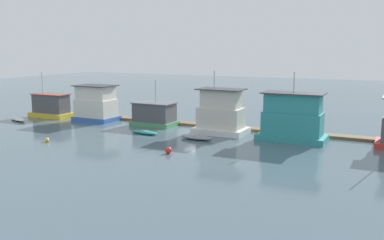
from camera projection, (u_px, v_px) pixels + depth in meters
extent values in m
plane|color=#475B66|center=(196.00, 130.00, 53.17)|extent=(200.00, 200.00, 0.00)
cube|color=brown|center=(205.00, 125.00, 55.74)|extent=(59.60, 1.76, 0.30)
cube|color=gold|center=(52.00, 115.00, 63.38)|extent=(6.27, 3.32, 0.63)
cube|color=#4C4C51|center=(51.00, 104.00, 63.11)|extent=(5.31, 2.36, 2.68)
cube|color=brown|center=(50.00, 94.00, 62.88)|extent=(5.61, 2.66, 0.12)
cylinder|color=#B2B2B7|center=(42.00, 83.00, 63.26)|extent=(0.12, 0.12, 3.21)
cube|color=#3866B7|center=(97.00, 118.00, 60.18)|extent=(5.74, 4.03, 0.57)
cube|color=silver|center=(96.00, 108.00, 59.94)|extent=(5.18, 3.46, 2.40)
cube|color=silver|center=(96.00, 93.00, 59.59)|extent=(4.81, 3.09, 1.87)
cube|color=#38383D|center=(95.00, 86.00, 59.42)|extent=(5.48, 3.76, 0.12)
cube|color=#4C9360|center=(155.00, 123.00, 56.38)|extent=(5.66, 3.61, 0.55)
cube|color=#4C4C51|center=(154.00, 112.00, 56.14)|extent=(5.09, 3.04, 2.38)
cube|color=slate|center=(154.00, 103.00, 55.93)|extent=(5.39, 3.34, 0.12)
cylinder|color=#B2B2B7|center=(155.00, 91.00, 55.59)|extent=(0.12, 0.12, 2.91)
cube|color=white|center=(221.00, 130.00, 51.01)|extent=(6.21, 4.07, 0.68)
cube|color=beige|center=(221.00, 118.00, 50.76)|extent=(5.16, 3.03, 2.38)
cube|color=beige|center=(221.00, 99.00, 50.38)|extent=(4.48, 2.35, 2.17)
cube|color=#38383D|center=(221.00, 89.00, 50.19)|extent=(5.46, 3.33, 0.12)
cylinder|color=#B2B2B7|center=(214.00, 80.00, 50.40)|extent=(0.12, 0.12, 2.09)
cube|color=teal|center=(292.00, 137.00, 47.30)|extent=(7.42, 4.08, 0.62)
cube|color=teal|center=(292.00, 123.00, 47.05)|extent=(6.36, 3.01, 2.48)
cube|color=teal|center=(293.00, 103.00, 46.67)|extent=(5.95, 2.61, 2.05)
cube|color=#38383D|center=(294.00, 93.00, 46.49)|extent=(6.66, 3.31, 0.12)
cylinder|color=#B2B2B7|center=(294.00, 82.00, 46.30)|extent=(0.12, 0.12, 2.22)
ellipsoid|color=white|center=(18.00, 119.00, 59.82)|extent=(4.11, 2.38, 0.47)
cube|color=#997F60|center=(18.00, 118.00, 59.80)|extent=(0.47, 0.94, 0.08)
ellipsoid|color=teal|center=(145.00, 132.00, 50.60)|extent=(3.81, 1.63, 0.42)
cube|color=#997F60|center=(145.00, 131.00, 50.57)|extent=(0.30, 0.93, 0.08)
ellipsoid|color=gray|center=(196.00, 137.00, 47.54)|extent=(3.96, 1.62, 0.52)
cube|color=#997F60|center=(196.00, 136.00, 47.51)|extent=(0.22, 1.22, 0.08)
cylinder|color=brown|center=(141.00, 116.00, 58.68)|extent=(0.23, 0.23, 1.70)
cylinder|color=brown|center=(110.00, 115.00, 61.02)|extent=(0.27, 0.27, 1.35)
cylinder|color=brown|center=(167.00, 117.00, 56.83)|extent=(0.26, 0.26, 2.01)
sphere|color=red|center=(168.00, 150.00, 41.18)|extent=(0.65, 0.65, 0.65)
sphere|color=yellow|center=(47.00, 140.00, 46.32)|extent=(0.46, 0.46, 0.46)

